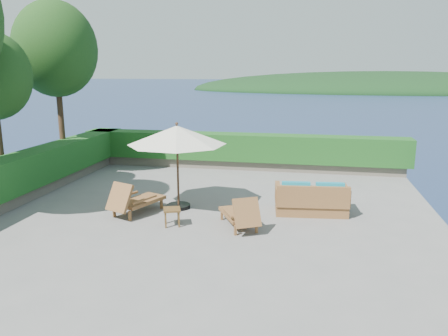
% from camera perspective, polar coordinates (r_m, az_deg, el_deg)
% --- Properties ---
extents(ground, '(12.00, 12.00, 0.00)m').
position_cam_1_polar(ground, '(11.59, -2.24, -6.10)').
color(ground, slate).
rests_on(ground, ground).
extents(foundation, '(12.00, 12.00, 3.00)m').
position_cam_1_polar(foundation, '(12.18, -2.17, -13.02)').
color(foundation, '#4C463C').
rests_on(foundation, ocean).
extents(ocean, '(600.00, 600.00, 0.00)m').
position_cam_1_polar(ocean, '(12.88, -2.12, -18.84)').
color(ocean, '#18284C').
rests_on(ocean, ground).
extents(offshore_island, '(126.00, 57.60, 12.60)m').
position_cam_1_polar(offshore_island, '(152.47, 19.96, 9.46)').
color(offshore_island, black).
rests_on(offshore_island, ocean).
extents(planter_wall_far, '(12.00, 0.60, 0.36)m').
position_cam_1_polar(planter_wall_far, '(16.85, 2.18, 0.52)').
color(planter_wall_far, '#676052').
rests_on(planter_wall_far, ground).
extents(planter_wall_left, '(0.60, 12.00, 0.36)m').
position_cam_1_polar(planter_wall_left, '(13.90, -25.36, -3.37)').
color(planter_wall_left, '#676052').
rests_on(planter_wall_left, ground).
extents(hedge_far, '(12.40, 0.90, 1.00)m').
position_cam_1_polar(hedge_far, '(16.72, 2.20, 2.77)').
color(hedge_far, '#144817').
rests_on(hedge_far, planter_wall_far).
extents(hedge_left, '(0.90, 12.40, 1.00)m').
position_cam_1_polar(hedge_left, '(13.74, -25.62, -0.68)').
color(hedge_left, '#144817').
rests_on(hedge_left, planter_wall_left).
extents(tree_far, '(2.80, 2.80, 6.03)m').
position_cam_1_polar(tree_far, '(16.32, -21.17, 14.24)').
color(tree_far, '#432B19').
rests_on(tree_far, ground).
extents(patio_umbrella, '(3.28, 3.28, 2.38)m').
position_cam_1_polar(patio_umbrella, '(11.73, -6.16, 4.19)').
color(patio_umbrella, black).
rests_on(patio_umbrella, ground).
extents(lounge_left, '(1.22, 1.75, 0.93)m').
position_cam_1_polar(lounge_left, '(11.75, -11.65, -4.10)').
color(lounge_left, brown).
rests_on(lounge_left, ground).
extents(lounge_right, '(1.24, 1.61, 0.86)m').
position_cam_1_polar(lounge_right, '(10.53, 2.14, -6.00)').
color(lounge_right, brown).
rests_on(lounge_right, ground).
extents(side_table, '(0.52, 0.52, 0.43)m').
position_cam_1_polar(side_table, '(10.77, -6.82, -5.68)').
color(side_table, brown).
rests_on(side_table, ground).
extents(wicker_loveseat, '(1.98, 1.16, 0.93)m').
position_cam_1_polar(wicker_loveseat, '(11.79, 11.32, -4.19)').
color(wicker_loveseat, brown).
rests_on(wicker_loveseat, ground).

